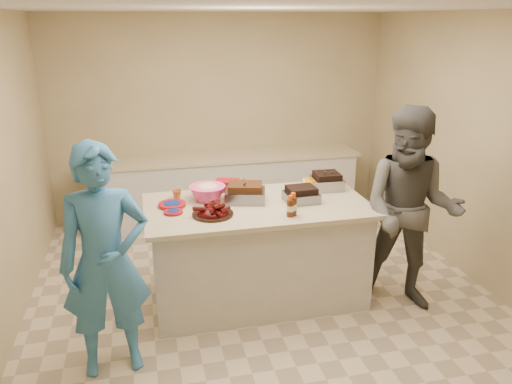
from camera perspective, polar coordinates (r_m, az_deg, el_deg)
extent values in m
cube|color=#47230F|center=(4.71, -1.22, -1.05)|extent=(0.43, 0.36, 0.11)
cube|color=black|center=(4.72, 5.16, -1.10)|extent=(0.32, 0.27, 0.09)
cube|color=gray|center=(5.11, 8.05, 0.39)|extent=(0.30, 0.30, 0.11)
cylinder|color=silver|center=(5.02, -0.97, 0.22)|extent=(0.42, 0.42, 0.06)
cube|color=#F49E06|center=(5.18, 6.95, 0.68)|extent=(0.31, 0.25, 0.07)
cylinder|color=#421D0B|center=(4.39, 4.22, -2.67)|extent=(0.07, 0.07, 0.21)
cylinder|color=#421D0B|center=(4.37, 3.93, -2.79)|extent=(0.07, 0.07, 0.19)
cylinder|color=yellow|center=(4.77, -2.21, -0.80)|extent=(0.04, 0.04, 0.12)
imported|color=silver|center=(4.87, -0.56, -0.39)|extent=(0.13, 0.04, 0.13)
cylinder|color=maroon|center=(4.65, -9.57, -1.62)|extent=(0.25, 0.25, 0.03)
cylinder|color=maroon|center=(4.48, -9.42, -2.41)|extent=(0.17, 0.17, 0.02)
imported|color=#A95320|center=(4.84, -9.01, -0.73)|extent=(0.09, 0.08, 0.09)
cube|color=maroon|center=(5.01, -3.32, 0.18)|extent=(0.25, 0.21, 0.11)
imported|color=teal|center=(4.36, -15.63, -18.46)|extent=(0.83, 1.88, 0.44)
imported|color=#55534D|center=(5.17, 16.16, -12.01)|extent=(1.84, 2.11, 0.72)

